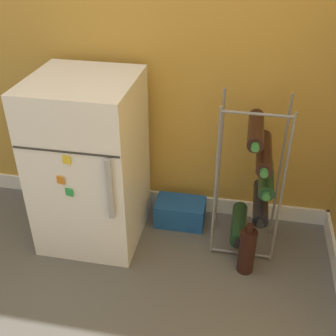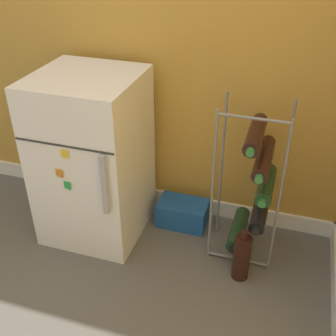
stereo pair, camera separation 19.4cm
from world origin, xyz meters
TOP-DOWN VIEW (x-y plane):
  - ground_plane at (0.00, 0.00)m, footprint 14.00×14.00m
  - mini_fridge at (-0.17, 0.29)m, footprint 0.46×0.49m
  - wine_rack at (0.60, 0.33)m, footprint 0.30×0.33m
  - soda_box at (0.24, 0.43)m, footprint 0.26×0.16m
  - loose_bottle_floor at (0.60, 0.15)m, footprint 0.08×0.08m

SIDE VIEW (x-z plane):
  - ground_plane at x=0.00m, z-range 0.00..0.00m
  - soda_box at x=0.24m, z-range 0.00..0.13m
  - loose_bottle_floor at x=0.60m, z-range -0.02..0.25m
  - wine_rack at x=0.60m, z-range 0.00..0.77m
  - mini_fridge at x=-0.17m, z-range 0.00..0.82m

